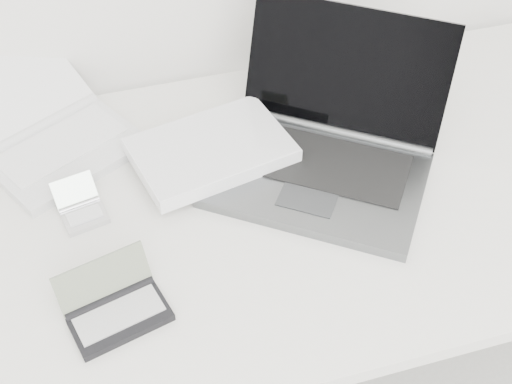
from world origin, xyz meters
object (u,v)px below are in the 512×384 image
object	(u,v)px
netbook_open_white	(51,136)
palmtop_charcoal	(116,308)
desk	(265,213)
laptop_large	(287,148)

from	to	relation	value
netbook_open_white	palmtop_charcoal	world-z (taller)	netbook_open_white
desk	laptop_large	distance (m)	0.13
netbook_open_white	palmtop_charcoal	bearing A→B (deg)	-110.28
desk	laptop_large	size ratio (longest dim) A/B	2.48
desk	laptop_large	world-z (taller)	laptop_large
laptop_large	palmtop_charcoal	world-z (taller)	laptop_large
desk	palmtop_charcoal	size ratio (longest dim) A/B	8.87
desk	netbook_open_white	bearing A→B (deg)	144.93
laptop_large	netbook_open_white	xyz separation A→B (m)	(-0.44, 0.19, -0.02)
laptop_large	palmtop_charcoal	xyz separation A→B (m)	(-0.38, -0.26, -0.03)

